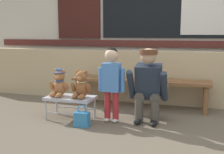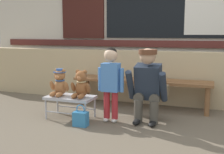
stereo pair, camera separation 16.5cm
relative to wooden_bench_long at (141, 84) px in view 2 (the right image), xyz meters
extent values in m
plane|color=brown|center=(0.35, -1.06, -0.37)|extent=(60.00, 60.00, 0.00)
cube|color=tan|center=(0.35, 0.37, 0.05)|extent=(7.19, 0.25, 0.85)
cube|color=beige|center=(0.35, 0.89, 1.24)|extent=(7.33, 0.20, 3.23)
cube|color=#56231E|center=(0.35, 0.77, 0.58)|extent=(6.75, 0.04, 0.12)
cube|color=#3D1914|center=(-1.33, 0.77, 1.38)|extent=(0.84, 0.05, 1.43)
cube|color=brown|center=(0.00, -0.14, 0.05)|extent=(2.10, 0.11, 0.04)
cube|color=brown|center=(0.00, 0.00, 0.05)|extent=(2.10, 0.11, 0.04)
cube|color=brown|center=(0.00, 0.14, 0.05)|extent=(2.10, 0.11, 0.04)
cylinder|color=brown|center=(-0.97, -0.14, -0.17)|extent=(0.07, 0.07, 0.40)
cylinder|color=brown|center=(-0.97, 0.14, -0.17)|extent=(0.07, 0.07, 0.40)
cylinder|color=brown|center=(0.97, -0.14, -0.17)|extent=(0.07, 0.07, 0.40)
cylinder|color=brown|center=(0.97, 0.14, -0.17)|extent=(0.07, 0.07, 0.40)
cube|color=#BCBCC1|center=(-0.76, -0.86, -0.09)|extent=(0.64, 0.36, 0.04)
cylinder|color=#BCBCC1|center=(-1.05, -1.01, -0.24)|extent=(0.02, 0.02, 0.26)
cylinder|color=#BCBCC1|center=(-1.05, -0.71, -0.24)|extent=(0.02, 0.02, 0.26)
cylinder|color=#BCBCC1|center=(-0.47, -1.01, -0.24)|extent=(0.02, 0.02, 0.26)
cylinder|color=#BCBCC1|center=(-0.47, -0.71, -0.24)|extent=(0.02, 0.02, 0.26)
cylinder|color=#BCBCC1|center=(-0.76, -1.01, -0.27)|extent=(0.58, 0.02, 0.02)
cylinder|color=#BCBCC1|center=(-0.76, -0.71, -0.27)|extent=(0.58, 0.02, 0.02)
ellipsoid|color=#A86B3D|center=(-0.92, -0.84, 0.04)|extent=(0.17, 0.14, 0.22)
sphere|color=#A86B3D|center=(-0.92, -0.85, 0.20)|extent=(0.15, 0.15, 0.15)
sphere|color=#E1955B|center=(-0.92, -0.90, 0.19)|extent=(0.06, 0.06, 0.06)
sphere|color=#A86B3D|center=(-0.97, -0.84, 0.26)|extent=(0.06, 0.06, 0.06)
ellipsoid|color=#A86B3D|center=(-1.03, -0.87, 0.06)|extent=(0.06, 0.11, 0.16)
ellipsoid|color=#A86B3D|center=(-0.96, -0.95, -0.04)|extent=(0.06, 0.15, 0.06)
sphere|color=#A86B3D|center=(-0.86, -0.84, 0.26)|extent=(0.06, 0.06, 0.06)
ellipsoid|color=#A86B3D|center=(-0.81, -0.87, 0.06)|extent=(0.06, 0.11, 0.16)
ellipsoid|color=#A86B3D|center=(-0.87, -0.95, -0.04)|extent=(0.06, 0.15, 0.06)
torus|color=#335699|center=(-0.92, -0.84, 0.13)|extent=(0.13, 0.13, 0.02)
cylinder|color=#335699|center=(-0.92, -0.84, 0.24)|extent=(0.17, 0.17, 0.01)
cylinder|color=#335699|center=(-0.92, -0.84, 0.27)|extent=(0.10, 0.10, 0.04)
ellipsoid|color=#93562D|center=(-0.60, -0.84, 0.04)|extent=(0.17, 0.14, 0.22)
sphere|color=#93562D|center=(-0.60, -0.85, 0.20)|extent=(0.15, 0.15, 0.15)
sphere|color=#C87B48|center=(-0.60, -0.90, 0.19)|extent=(0.06, 0.06, 0.06)
sphere|color=#93562D|center=(-0.65, -0.84, 0.26)|extent=(0.06, 0.06, 0.06)
ellipsoid|color=#93562D|center=(-0.71, -0.87, 0.06)|extent=(0.06, 0.11, 0.16)
ellipsoid|color=#93562D|center=(-0.64, -0.95, -0.04)|extent=(0.06, 0.15, 0.06)
sphere|color=#93562D|center=(-0.54, -0.84, 0.26)|extent=(0.06, 0.06, 0.06)
ellipsoid|color=#93562D|center=(-0.49, -0.87, 0.06)|extent=(0.06, 0.11, 0.16)
ellipsoid|color=#93562D|center=(-0.55, -0.95, -0.04)|extent=(0.06, 0.15, 0.06)
torus|color=#D6B775|center=(-0.60, -0.84, 0.13)|extent=(0.13, 0.13, 0.02)
cylinder|color=#B7282D|center=(-0.25, -0.82, -0.15)|extent=(0.08, 0.08, 0.36)
ellipsoid|color=silver|center=(-0.25, -0.84, -0.35)|extent=(0.07, 0.12, 0.05)
cylinder|color=#B7282D|center=(-0.14, -0.82, -0.15)|extent=(0.08, 0.08, 0.36)
ellipsoid|color=silver|center=(-0.14, -0.84, -0.35)|extent=(0.07, 0.12, 0.05)
cube|color=#4C84CC|center=(-0.20, -0.82, 0.21)|extent=(0.22, 0.15, 0.36)
cylinder|color=#4C84CC|center=(-0.34, -0.82, 0.18)|extent=(0.06, 0.06, 0.30)
cylinder|color=#4C84CC|center=(-0.05, -0.82, 0.18)|extent=(0.06, 0.06, 0.30)
sphere|color=#DBB28E|center=(-0.20, -0.82, 0.49)|extent=(0.17, 0.17, 0.17)
sphere|color=black|center=(-0.20, -0.80, 0.51)|extent=(0.16, 0.16, 0.16)
cylinder|color=#4C473D|center=(0.15, -0.74, -0.22)|extent=(0.11, 0.11, 0.30)
cylinder|color=#4C473D|center=(0.15, -0.60, -0.05)|extent=(0.13, 0.32, 0.13)
ellipsoid|color=black|center=(0.15, -0.82, -0.34)|extent=(0.09, 0.20, 0.06)
cylinder|color=#4C473D|center=(0.35, -0.74, -0.22)|extent=(0.11, 0.11, 0.30)
cylinder|color=#4C473D|center=(0.35, -0.60, -0.05)|extent=(0.13, 0.32, 0.13)
ellipsoid|color=black|center=(0.35, -0.82, -0.34)|extent=(0.09, 0.20, 0.06)
cube|color=#232D3D|center=(0.25, -0.63, 0.15)|extent=(0.32, 0.30, 0.47)
cylinder|color=#232D3D|center=(0.04, -0.73, 0.11)|extent=(0.08, 0.28, 0.40)
cylinder|color=#232D3D|center=(0.46, -0.73, 0.11)|extent=(0.08, 0.28, 0.40)
sphere|color=tan|center=(0.25, -0.70, 0.48)|extent=(0.20, 0.20, 0.20)
cylinder|color=brown|center=(0.25, -0.70, 0.53)|extent=(0.23, 0.23, 0.06)
cube|color=brown|center=(0.44, -0.54, 0.01)|extent=(0.10, 0.22, 0.16)
cube|color=teal|center=(-0.48, -1.11, -0.28)|extent=(0.18, 0.11, 0.18)
torus|color=teal|center=(-0.48, -1.11, -0.16)|extent=(0.11, 0.01, 0.11)
camera|label=1|loc=(0.85, -4.16, 0.76)|focal=44.88mm
camera|label=2|loc=(1.00, -4.11, 0.76)|focal=44.88mm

